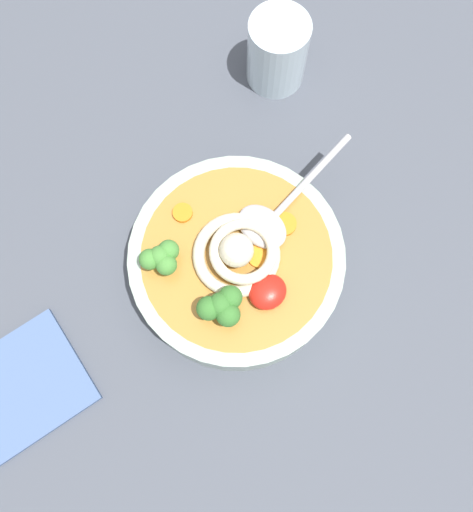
# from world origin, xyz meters

# --- Properties ---
(table_slab) EXTENTS (1.20, 1.20, 0.03)m
(table_slab) POSITION_xyz_m (0.00, 0.00, 0.01)
(table_slab) COLOR #474C56
(table_slab) RESTS_ON ground
(soup_bowl) EXTENTS (0.24, 0.24, 0.07)m
(soup_bowl) POSITION_xyz_m (-0.01, -0.02, 0.06)
(soup_bowl) COLOR #9EB2A3
(soup_bowl) RESTS_ON table_slab
(noodle_pile) EXTENTS (0.11, 0.10, 0.04)m
(noodle_pile) POSITION_xyz_m (-0.01, -0.02, 0.11)
(noodle_pile) COLOR beige
(noodle_pile) RESTS_ON soup_bowl
(soup_spoon) EXTENTS (0.18, 0.07, 0.02)m
(soup_spoon) POSITION_xyz_m (0.04, -0.01, 0.10)
(soup_spoon) COLOR #B7B7BC
(soup_spoon) RESTS_ON soup_bowl
(chili_sauce_dollop) EXTENTS (0.04, 0.04, 0.02)m
(chili_sauce_dollop) POSITION_xyz_m (-0.01, -0.07, 0.11)
(chili_sauce_dollop) COLOR red
(chili_sauce_dollop) RESTS_ON soup_bowl
(broccoli_floret_center) EXTENTS (0.05, 0.04, 0.04)m
(broccoli_floret_center) POSITION_xyz_m (-0.06, -0.06, 0.12)
(broccoli_floret_center) COLOR #7A9E60
(broccoli_floret_center) RESTS_ON soup_bowl
(broccoli_floret_right) EXTENTS (0.04, 0.04, 0.04)m
(broccoli_floret_right) POSITION_xyz_m (-0.08, 0.03, 0.12)
(broccoli_floret_right) COLOR #7A9E60
(broccoli_floret_right) RESTS_ON soup_bowl
(carrot_slice_beside_noodles) EXTENTS (0.03, 0.03, 0.01)m
(carrot_slice_beside_noodles) POSITION_xyz_m (0.05, -0.02, 0.10)
(carrot_slice_beside_noodles) COLOR orange
(carrot_slice_beside_noodles) RESTS_ON soup_bowl
(carrot_slice_far) EXTENTS (0.02, 0.02, 0.01)m
(carrot_slice_far) POSITION_xyz_m (-0.03, 0.06, 0.10)
(carrot_slice_far) COLOR orange
(carrot_slice_far) RESTS_ON soup_bowl
(carrot_slice_left) EXTENTS (0.03, 0.03, 0.00)m
(carrot_slice_left) POSITION_xyz_m (0.01, -0.03, 0.10)
(carrot_slice_left) COLOR orange
(carrot_slice_left) RESTS_ON soup_bowl
(drinking_glass) EXTENTS (0.08, 0.08, 0.10)m
(drinking_glass) POSITION_xyz_m (0.20, 0.16, 0.08)
(drinking_glass) COLOR silver
(drinking_glass) RESTS_ON table_slab
(folded_napkin) EXTENTS (0.18, 0.14, 0.01)m
(folded_napkin) POSITION_xyz_m (-0.31, 0.03, 0.03)
(folded_napkin) COLOR #4C6693
(folded_napkin) RESTS_ON table_slab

